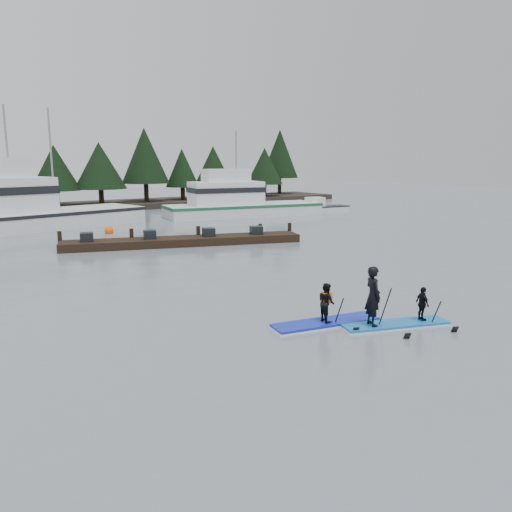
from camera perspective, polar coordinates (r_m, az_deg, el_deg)
ground at (r=16.37m, az=12.30°, el=-7.01°), size 160.00×160.00×0.00m
far_shore at (r=53.90m, az=-22.77°, el=5.02°), size 70.00×8.00×0.60m
treeline at (r=53.93m, az=-22.74°, el=4.71°), size 60.00×4.00×8.00m
fishing_boat_large at (r=40.10m, az=-25.54°, el=3.74°), size 18.03×8.23×9.85m
fishing_boat_medium at (r=45.55m, az=-1.90°, el=5.33°), size 14.68×6.71×8.47m
skiff at (r=48.93m, az=7.53°, el=5.29°), size 5.65×2.35×0.64m
floating_dock at (r=30.09m, az=-8.22°, el=1.69°), size 13.94×6.30×0.47m
buoy_b at (r=36.17m, az=-16.45°, el=2.51°), size 0.62×0.62×0.62m
paddleboard_solo at (r=15.45m, az=8.01°, el=-6.47°), size 3.52×1.54×1.79m
paddleboard_duo at (r=15.55m, az=14.93°, el=-5.59°), size 3.41×1.91×2.45m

